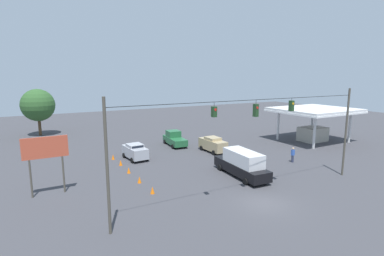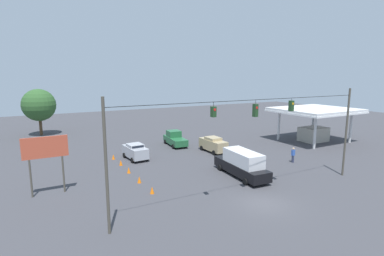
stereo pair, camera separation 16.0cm
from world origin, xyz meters
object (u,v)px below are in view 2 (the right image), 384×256
roadside_billboard (45,152)px  traffic_cone_fifth (113,157)px  sedan_tan_oncoming_far (213,144)px  sedan_silver_withflow_far (135,151)px  traffic_cone_fourth (121,163)px  traffic_cone_nearest (152,190)px  traffic_cone_third (129,170)px  tree_horizon_left (39,105)px  overhead_signal_span (255,134)px  traffic_cone_second (139,180)px  gas_station (315,117)px  pickup_truck_green_oncoming_deep (175,139)px  pedestrian (293,155)px  box_truck_black_crossing_near (242,164)px

roadside_billboard → traffic_cone_fifth: bearing=-133.0°
sedan_tan_oncoming_far → sedan_silver_withflow_far: size_ratio=1.09×
sedan_tan_oncoming_far → sedan_silver_withflow_far: 10.43m
sedan_tan_oncoming_far → traffic_cone_fourth: bearing=0.3°
sedan_tan_oncoming_far → traffic_cone_nearest: (12.50, 9.58, -0.73)m
traffic_cone_third → roadside_billboard: (7.79, 2.24, 3.43)m
traffic_cone_fourth → traffic_cone_third: bearing=89.6°
traffic_cone_nearest → traffic_cone_fifth: (0.21, -12.40, 0.00)m
tree_horizon_left → traffic_cone_third: bearing=104.7°
traffic_cone_fourth → traffic_cone_fifth: same height
sedan_silver_withflow_far → traffic_cone_fourth: 2.95m
overhead_signal_span → sedan_tan_oncoming_far: overhead_signal_span is taller
traffic_cone_second → traffic_cone_fourth: bearing=-90.1°
gas_station → pickup_truck_green_oncoming_deep: bearing=-21.3°
traffic_cone_third → tree_horizon_left: tree_horizon_left is taller
pedestrian → sedan_silver_withflow_far: bearing=-33.1°
traffic_cone_nearest → traffic_cone_fourth: same height
traffic_cone_third → sedan_silver_withflow_far: bearing=-115.7°
roadside_billboard → tree_horizon_left: 29.37m
overhead_signal_span → sedan_silver_withflow_far: bearing=-73.0°
overhead_signal_span → tree_horizon_left: (14.37, -38.40, -0.31)m
overhead_signal_span → box_truck_black_crossing_near: 6.84m
traffic_cone_third → traffic_cone_fourth: bearing=-90.4°
traffic_cone_third → tree_horizon_left: size_ratio=0.08×
sedan_tan_oncoming_far → traffic_cone_third: 13.04m
sedan_tan_oncoming_far → traffic_cone_second: (12.61, 6.50, -0.73)m
traffic_cone_second → tree_horizon_left: size_ratio=0.08×
traffic_cone_second → sedan_tan_oncoming_far: bearing=-152.7°
traffic_cone_nearest → traffic_cone_fourth: 9.51m
tree_horizon_left → gas_station: bearing=145.2°
pedestrian → roadside_billboard: bearing=-7.2°
gas_station → tree_horizon_left: bearing=-34.8°
overhead_signal_span → box_truck_black_crossing_near: overhead_signal_span is taller
box_truck_black_crossing_near → traffic_cone_nearest: bearing=-0.8°
pickup_truck_green_oncoming_deep → traffic_cone_second: size_ratio=8.30×
traffic_cone_nearest → traffic_cone_fourth: size_ratio=1.00×
overhead_signal_span → pickup_truck_green_oncoming_deep: size_ratio=4.47×
traffic_cone_fifth → roadside_billboard: roadside_billboard is taller
traffic_cone_fifth → pedestrian: size_ratio=0.36×
traffic_cone_third → traffic_cone_fourth: size_ratio=1.00×
tree_horizon_left → traffic_cone_nearest: bearing=102.2°
box_truck_black_crossing_near → pickup_truck_green_oncoming_deep: bearing=-89.9°
traffic_cone_second → traffic_cone_fifth: (0.10, -9.33, 0.00)m
pedestrian → traffic_cone_fourth: bearing=-25.4°
sedan_silver_withflow_far → tree_horizon_left: (9.44, -22.26, 4.19)m
roadside_billboard → tree_horizon_left: bearing=-91.3°
sedan_tan_oncoming_far → roadside_billboard: roadside_billboard is taller
box_truck_black_crossing_near → sedan_silver_withflow_far: (7.48, -11.37, -0.33)m
roadside_billboard → pedestrian: 26.38m
sedan_silver_withflow_far → gas_station: 28.05m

